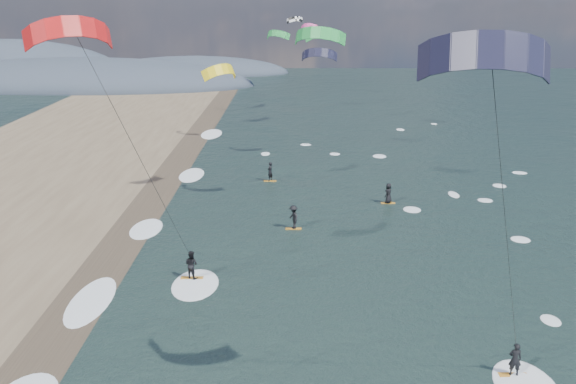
{
  "coord_description": "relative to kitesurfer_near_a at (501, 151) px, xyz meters",
  "views": [
    {
      "loc": [
        -0.71,
        -15.66,
        15.47
      ],
      "look_at": [
        -1.0,
        12.0,
        7.0
      ],
      "focal_mm": 40.0,
      "sensor_mm": 36.0,
      "label": 1
    }
  ],
  "objects": [
    {
      "name": "wet_sand_strip",
      "position": [
        -17.58,
        6.57,
        -10.95
      ],
      "size": [
        3.0,
        240.0,
        0.0
      ],
      "primitive_type": "cube",
      "color": "#382D23",
      "rests_on": "ground"
    },
    {
      "name": "coastal_hills",
      "position": [
        -50.42,
        104.44,
        -10.95
      ],
      "size": [
        80.0,
        41.0,
        15.0
      ],
      "color": "#3D4756",
      "rests_on": "ground"
    },
    {
      "name": "kitesurfer_near_a",
      "position": [
        0.0,
        0.0,
        0.0
      ],
      "size": [
        7.54,
        8.42,
        15.08
      ],
      "color": "#BC7921",
      "rests_on": "ground"
    },
    {
      "name": "kitesurfer_near_b",
      "position": [
        -14.47,
        10.19,
        -1.09
      ],
      "size": [
        7.06,
        8.86,
        15.2
      ],
      "color": "#BC7921",
      "rests_on": "ground"
    },
    {
      "name": "far_kitesurfers",
      "position": [
        -4.66,
        26.64,
        -10.1
      ],
      "size": [
        10.54,
        12.98,
        1.72
      ],
      "color": "#BC7921",
      "rests_on": "ground"
    },
    {
      "name": "bg_kite_field",
      "position": [
        -5.48,
        54.58,
        1.04
      ],
      "size": [
        12.41,
        67.5,
        8.58
      ],
      "color": "yellow",
      "rests_on": "ground"
    },
    {
      "name": "shoreline_surf",
      "position": [
        -16.38,
        11.32,
        -10.95
      ],
      "size": [
        2.4,
        79.4,
        0.11
      ],
      "color": "white",
      "rests_on": "ground"
    }
  ]
}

